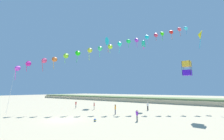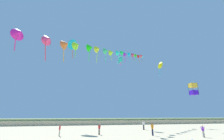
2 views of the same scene
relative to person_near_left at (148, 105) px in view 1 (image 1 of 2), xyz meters
The scene contains 13 objects.
ground_plane 17.39m from the person_near_left, 109.52° to the right, with size 240.00×240.00×0.00m, color beige.
dune_ridge 22.54m from the person_near_left, 104.91° to the left, with size 120.00×11.60×1.71m.
person_near_left is the anchor object (origin of this frame).
person_near_right 8.72m from the person_near_left, 106.15° to the right, with size 0.28×0.58×1.68m.
person_mid_center 11.23m from the person_near_left, 148.14° to the right, with size 0.42×0.45×1.54m.
person_far_left 16.22m from the person_near_left, 157.48° to the right, with size 0.22×0.54×1.55m.
person_far_right 11.77m from the person_near_left, 74.51° to the right, with size 0.52×0.21×1.48m.
kite_banner_string 15.23m from the person_near_left, 156.92° to the right, with size 27.19×32.28×21.27m.
large_kite_low_lead 11.69m from the person_near_left, 28.66° to the right, with size 1.25×1.25×2.23m.
large_kite_mid_trail 24.34m from the person_near_left, 158.30° to the left, with size 2.88×2.42×5.01m.
large_kite_high_solo 16.28m from the person_near_left, 117.83° to the left, with size 1.03×1.28×2.29m.
large_kite_outer_drift 20.17m from the person_near_left, 40.55° to the left, with size 1.41×2.23×4.29m.
beach_ball 14.79m from the person_near_left, 95.31° to the right, with size 0.36×0.36×0.36m.
Camera 1 is at (18.25, -13.74, 4.11)m, focal length 24.00 mm.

